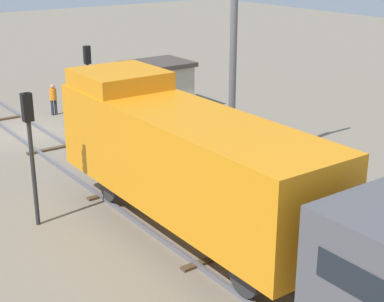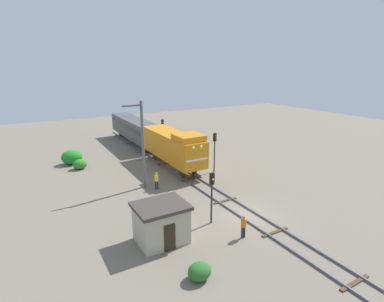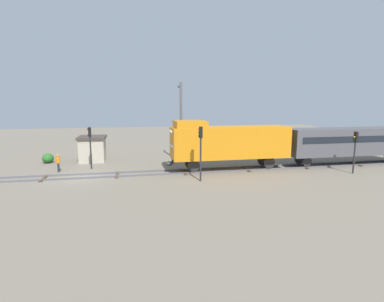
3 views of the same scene
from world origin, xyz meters
name	(u,v)px [view 1 (image 1 of 3)]	position (x,y,z in m)	size (l,w,h in m)	color
ground_plane	(28,133)	(0.00, 0.00, 0.00)	(108.73, 108.73, 0.00)	#756B5B
railway_track	(28,132)	(0.00, 0.00, 0.07)	(2.40, 72.48, 0.16)	#595960
locomotive	(181,154)	(0.00, 13.31, 2.77)	(2.90, 11.60, 4.60)	orange
traffic_signal_near	(88,70)	(-3.20, 0.47, 2.83)	(0.32, 0.34, 4.07)	#262628
traffic_signal_mid	(30,136)	(3.40, 9.83, 3.10)	(0.32, 0.34, 4.48)	#262628
worker_near_track	(53,97)	(-2.40, -2.35, 1.00)	(0.38, 0.38, 1.70)	#262B38
worker_by_signal	(199,143)	(-4.20, 8.57, 1.00)	(0.38, 0.38, 1.70)	#262B38
catenary_mast	(234,61)	(-5.06, 9.66, 4.51)	(1.94, 0.28, 8.51)	#595960
relay_hut	(157,86)	(-7.50, 0.14, 1.39)	(3.50, 2.90, 2.74)	#B2A893
bush_mid	(114,87)	(-7.24, -4.44, 0.51)	(1.40, 1.15, 1.02)	#296526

